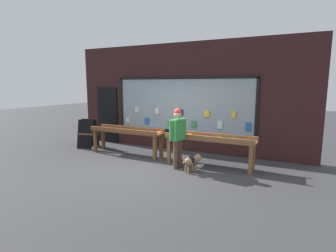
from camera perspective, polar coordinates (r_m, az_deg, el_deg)
The scene contains 7 objects.
ground_plane at distance 6.98m, azimuth -4.45°, elevation -9.47°, with size 40.00×40.00×0.00m, color #38383A.
shopfront_facade at distance 8.79m, azimuth 3.13°, elevation 6.05°, with size 8.20×0.29×3.56m.
display_table_left at distance 8.35m, azimuth -8.98°, elevation -1.54°, with size 2.45×0.58×0.87m.
display_table_right at distance 7.18m, azimuth 9.04°, elevation -3.26°, with size 2.45×0.59×0.88m.
person_browsing at distance 6.86m, azimuth 2.14°, elevation -1.75°, with size 0.32×0.63×1.60m.
small_dog at distance 6.72m, azimuth 5.25°, elevation -7.49°, with size 0.39×0.56×0.44m.
sandwich_board_sign at distance 9.70m, azimuth -17.05°, elevation -1.50°, with size 0.70×0.77×1.00m.
Camera 1 is at (3.36, -5.70, 2.21)m, focal length 28.00 mm.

